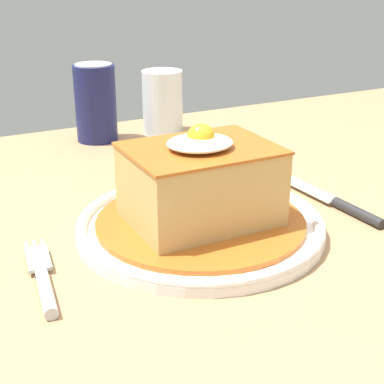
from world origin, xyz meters
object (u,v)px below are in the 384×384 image
(knife, at_px, (343,205))
(drinking_glass, at_px, (163,106))
(main_plate, at_px, (200,225))
(fork, at_px, (43,280))
(soda_can, at_px, (96,103))

(knife, xyz_separation_m, drinking_glass, (-0.05, 0.40, 0.04))
(main_plate, distance_m, knife, 0.18)
(fork, distance_m, soda_can, 0.46)
(fork, bearing_deg, knife, 1.45)
(fork, height_order, soda_can, soda_can)
(fork, xyz_separation_m, drinking_glass, (0.30, 0.41, 0.04))
(drinking_glass, bearing_deg, main_plate, -108.43)
(main_plate, bearing_deg, knife, -7.89)
(knife, bearing_deg, fork, -178.55)
(knife, bearing_deg, main_plate, 172.11)
(soda_can, bearing_deg, drinking_glass, -3.76)
(main_plate, height_order, knife, main_plate)
(main_plate, xyz_separation_m, knife, (0.18, -0.02, -0.00))
(main_plate, relative_size, fork, 1.89)
(fork, distance_m, knife, 0.36)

